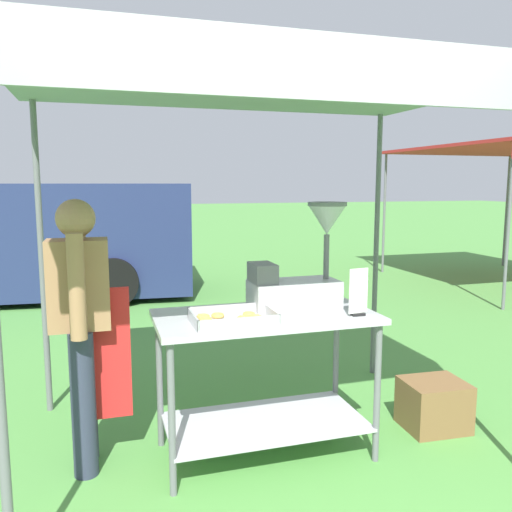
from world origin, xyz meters
TOP-DOWN VIEW (x-y plane):
  - ground_plane at (0.00, 6.00)m, footprint 70.00×70.00m
  - stall_canopy at (0.22, 1.39)m, footprint 2.93×2.04m
  - donut_cart at (0.22, 1.29)m, footprint 1.34×0.68m
  - donut_tray at (-0.03, 1.14)m, footprint 0.47×0.33m
  - donut_fryer at (0.48, 1.37)m, footprint 0.62×0.28m
  - menu_sign at (0.74, 1.09)m, footprint 0.13×0.05m
  - vendor at (-0.86, 1.45)m, footprint 0.45×0.53m
  - supply_crate at (1.44, 1.27)m, footprint 0.43×0.37m

SIDE VIEW (x-z plane):
  - ground_plane at x=0.00m, z-range 0.00..0.00m
  - supply_crate at x=1.44m, z-range 0.00..0.34m
  - donut_cart at x=0.22m, z-range 0.19..1.10m
  - vendor at x=-0.86m, z-range 0.10..1.71m
  - donut_tray at x=-0.03m, z-range 0.89..0.96m
  - menu_sign at x=0.74m, z-range 0.89..1.17m
  - donut_fryer at x=0.48m, z-range 0.80..1.47m
  - stall_canopy at x=0.22m, z-range 1.07..3.39m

